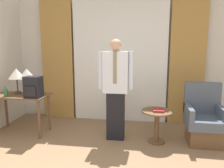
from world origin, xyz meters
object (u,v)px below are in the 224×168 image
table_lamp_right (27,75)px  book (158,110)px  side_table (157,121)px  table_lamp_left (16,74)px  bottle_near_edge (6,92)px  desk (21,101)px  backpack (33,87)px  armchair (204,122)px  person (116,86)px

table_lamp_right → book: table_lamp_right is taller
side_table → table_lamp_left: bearing=177.0°
table_lamp_left → side_table: 2.68m
table_lamp_left → table_lamp_right: same height
bottle_near_edge → desk: bearing=39.8°
backpack → book: 2.18m
armchair → book: armchair is taller
bottle_near_edge → side_table: 2.69m
table_lamp_right → armchair: size_ratio=0.48×
table_lamp_right → side_table: (2.37, -0.14, -0.71)m
armchair → side_table: (-0.77, -0.11, 0.01)m
table_lamp_right → side_table: size_ratio=0.86×
desk → person: 1.80m
side_table → book: 0.19m
desk → table_lamp_right: bearing=42.6°
person → book: (0.72, -0.04, -0.37)m
backpack → person: 1.43m
person → book: 0.81m
book → table_lamp_left: bearing=176.6°
table_lamp_left → backpack: (0.44, -0.23, -0.18)m
table_lamp_right → bottle_near_edge: 0.48m
desk → backpack: size_ratio=2.76×
table_lamp_left → armchair: size_ratio=0.48×
book → backpack: bearing=-178.1°
side_table → backpack: bearing=-177.6°
table_lamp_right → backpack: table_lamp_right is taller
person → table_lamp_left: bearing=176.6°
backpack → desk: bearing=158.9°
desk → backpack: 0.48m
person → side_table: size_ratio=3.12×
table_lamp_right → book: size_ratio=2.25×
backpack → person: person is taller
table_lamp_left → person: bearing=-3.4°
backpack → book: (2.15, 0.07, -0.34)m
armchair → person: bearing=-176.7°
table_lamp_right → person: size_ratio=0.28×
bottle_near_edge → backpack: backpack is taller
person → side_table: (0.70, -0.02, -0.57)m
table_lamp_left → table_lamp_right: size_ratio=1.00×
desk → armchair: bearing=1.2°
table_lamp_left → book: (2.59, -0.16, -0.52)m
desk → side_table: size_ratio=1.84×
desk → backpack: backpack is taller
table_lamp_left → backpack: bearing=-27.1°
backpack → side_table: size_ratio=0.67×
table_lamp_left → backpack: table_lamp_left is taller
backpack → armchair: bearing=3.9°
bottle_near_edge → book: size_ratio=0.84×
person → armchair: person is taller
table_lamp_right → person: person is taller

